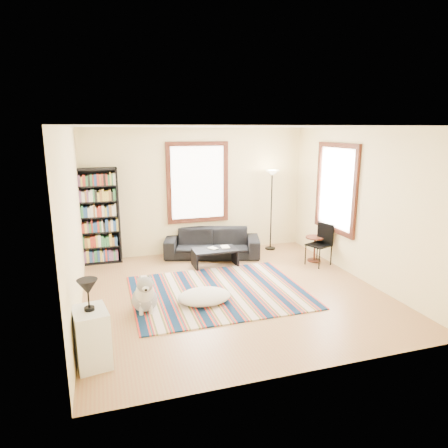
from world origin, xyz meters
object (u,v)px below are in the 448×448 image
object	(u,v)px
bookshelf	(97,217)
side_table	(315,249)
white_cabinet	(92,337)
folding_chair	(319,245)
floor_lamp	(271,210)
sofa	(212,243)
dog	(144,292)
floor_cushion	(204,296)
coffee_table	(215,257)

from	to	relation	value
bookshelf	side_table	xyz separation A→B (m)	(4.38, -1.27, -0.73)
white_cabinet	folding_chair	bearing A→B (deg)	18.71
floor_lamp	side_table	distance (m)	1.39
sofa	dog	world-z (taller)	dog
floor_cushion	floor_lamp	size ratio (longest dim) A/B	0.47
coffee_table	dog	size ratio (longest dim) A/B	1.45
white_cabinet	side_table	bearing A→B (deg)	20.80
side_table	white_cabinet	distance (m)	5.21
side_table	floor_cushion	bearing A→B (deg)	-154.21
side_table	folding_chair	size ratio (longest dim) A/B	0.63
floor_cushion	coffee_table	bearing A→B (deg)	68.46
sofa	floor_lamp	world-z (taller)	floor_lamp
folding_chair	dog	world-z (taller)	folding_chair
floor_cushion	folding_chair	size ratio (longest dim) A/B	1.01
floor_cushion	side_table	bearing A→B (deg)	25.79
floor_lamp	white_cabinet	xyz separation A→B (m)	(-3.96, -3.73, -0.58)
sofa	dog	distance (m)	2.92
bookshelf	sofa	bearing A→B (deg)	-6.44
bookshelf	coffee_table	world-z (taller)	bookshelf
coffee_table	floor_lamp	distance (m)	1.90
bookshelf	side_table	distance (m)	4.62
floor_cushion	dog	distance (m)	0.98
coffee_table	floor_lamp	bearing A→B (deg)	25.46
floor_cushion	dog	size ratio (longest dim) A/B	1.40
white_cabinet	bookshelf	bearing A→B (deg)	78.76
coffee_table	folding_chair	bearing A→B (deg)	-15.94
sofa	bookshelf	xyz separation A→B (m)	(-2.39, 0.27, 0.70)
coffee_table	folding_chair	xyz separation A→B (m)	(2.07, -0.59, 0.25)
sofa	side_table	bearing A→B (deg)	-9.58
floor_lamp	sofa	bearing A→B (deg)	-176.06
sofa	bookshelf	distance (m)	2.51
bookshelf	white_cabinet	bearing A→B (deg)	-91.74
bookshelf	dog	distance (m)	2.77
coffee_table	bookshelf	bearing A→B (deg)	157.89
sofa	floor_lamp	xyz separation A→B (m)	(1.45, 0.10, 0.63)
coffee_table	white_cabinet	distance (m)	3.82
floor_lamp	dog	size ratio (longest dim) A/B	2.99
floor_lamp	dog	xyz separation A→B (m)	(-3.20, -2.43, -0.62)
coffee_table	white_cabinet	xyz separation A→B (m)	(-2.38, -2.98, 0.17)
bookshelf	dog	world-z (taller)	bookshelf
floor_cushion	bookshelf	bearing A→B (deg)	121.46
white_cabinet	dog	xyz separation A→B (m)	(0.76, 1.29, -0.04)
bookshelf	folding_chair	size ratio (longest dim) A/B	2.33
side_table	dog	world-z (taller)	dog
floor_lamp	side_table	size ratio (longest dim) A/B	3.44
bookshelf	floor_cushion	size ratio (longest dim) A/B	2.30
floor_lamp	side_table	xyz separation A→B (m)	(0.54, -1.10, -0.66)
sofa	white_cabinet	bearing A→B (deg)	-107.63
white_cabinet	floor_lamp	bearing A→B (deg)	33.76
coffee_table	side_table	world-z (taller)	side_table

